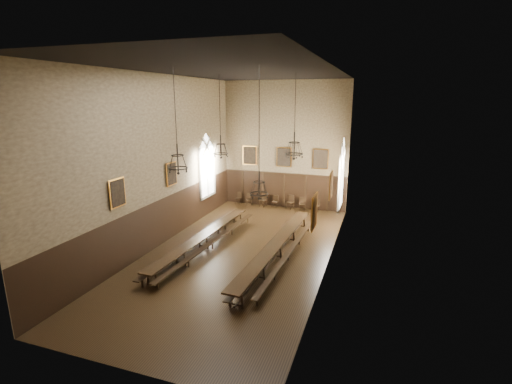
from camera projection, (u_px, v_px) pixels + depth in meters
The scene contains 33 objects.
floor at pixel (239, 253), 19.13m from camera, with size 9.00×18.00×0.02m, color black.
ceiling at pixel (237, 70), 16.92m from camera, with size 9.00×18.00×0.02m, color black.
wall_back at pixel (285, 146), 26.29m from camera, with size 9.00×0.02×9.00m, color #907D58.
wall_front at pixel (113, 226), 9.76m from camera, with size 9.00×0.02×9.00m, color #907D58.
wall_left at pixel (158, 162), 19.44m from camera, with size 0.02×18.00×9.00m, color #907D58.
wall_right at pixel (332, 173), 16.62m from camera, with size 0.02×18.00×9.00m, color #907D58.
wainscot_panelling at pixel (239, 230), 18.82m from camera, with size 9.00×18.00×2.50m, color black, non-canonical shape.
table_left at pixel (204, 241), 19.68m from camera, with size 1.14×9.82×0.76m.
table_right at pixel (276, 250), 18.42m from camera, with size 1.20×10.76×0.84m.
bench_left_outer at pixel (196, 240), 20.10m from camera, with size 0.44×10.62×0.48m.
bench_left_inner at pixel (212, 244), 19.56m from camera, with size 0.94×10.13×0.46m.
bench_right_inner at pixel (266, 254), 18.36m from camera, with size 0.41×10.09×0.45m.
bench_right_outer at pixel (288, 255), 18.20m from camera, with size 0.60×9.51×0.43m.
chair_0 at pixel (238, 200), 27.96m from camera, with size 0.48×0.48×0.92m.
chair_1 at pixel (249, 201), 27.72m from camera, with size 0.49×0.49×0.89m.
chair_2 at pixel (263, 202), 27.33m from camera, with size 0.56×0.56×1.01m.
chair_3 at pixel (275, 204), 27.13m from camera, with size 0.42×0.42×0.88m.
chair_4 at pixel (290, 205), 26.70m from camera, with size 0.58×0.58×1.02m.
chair_5 at pixel (302, 206), 26.49m from camera, with size 0.49×0.49×0.91m.
chair_6 at pixel (316, 208), 26.06m from camera, with size 0.41×0.41×0.88m.
chandelier_back_left at pixel (221, 149), 20.88m from camera, with size 0.84×0.84×4.43m.
chandelier_back_right at pixel (294, 149), 19.17m from camera, with size 0.93×0.93×4.21m.
chandelier_front_left at pixel (178, 162), 15.88m from camera, with size 0.85×0.85×4.31m.
chandelier_front_right at pixel (259, 184), 15.15m from camera, with size 0.76×0.76×5.19m.
portrait_back_0 at pixel (250, 155), 27.18m from camera, with size 1.10×0.12×1.40m.
portrait_back_1 at pixel (284, 157), 26.37m from camera, with size 1.10×0.12×1.40m.
portrait_back_2 at pixel (321, 159), 25.56m from camera, with size 1.10×0.12×1.40m.
portrait_left_0 at pixel (171, 174), 20.51m from camera, with size 0.12×1.00×1.30m.
portrait_left_1 at pixel (117, 193), 16.38m from camera, with size 0.12×1.00×1.30m.
portrait_right_0 at pixel (331, 185), 17.77m from camera, with size 0.12×1.00×1.30m.
portrait_right_1 at pixel (314, 212), 13.64m from camera, with size 0.12×1.00×1.30m.
window_right at pixel (342, 174), 21.96m from camera, with size 0.20×2.20×4.60m, color white, non-canonical shape.
window_left at pixel (207, 166), 24.73m from camera, with size 0.20×2.20×4.60m, color white, non-canonical shape.
Camera 1 is at (6.55, -16.54, 7.75)m, focal length 26.00 mm.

